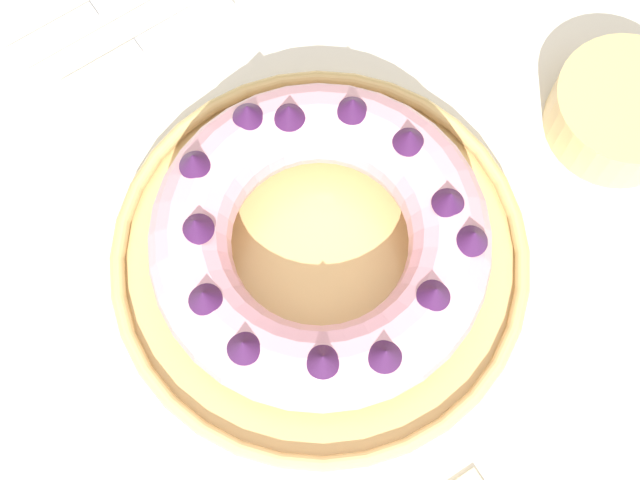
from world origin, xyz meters
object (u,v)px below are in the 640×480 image
(cake_knife, at_px, (136,50))
(serving_knife, at_px, (91,13))
(fork, at_px, (133,19))
(side_bowl, at_px, (621,111))
(serving_dish, at_px, (320,258))
(bundt_cake, at_px, (320,239))

(cake_knife, bearing_deg, serving_knife, -172.04)
(fork, bearing_deg, cake_knife, -28.60)
(fork, height_order, serving_knife, serving_knife)
(fork, height_order, side_bowl, side_bowl)
(serving_dish, distance_m, cake_knife, 0.26)
(cake_knife, bearing_deg, bundt_cake, -0.72)
(serving_dish, relative_size, fork, 1.83)
(fork, relative_size, side_bowl, 1.53)
(bundt_cake, relative_size, side_bowl, 2.18)
(side_bowl, bearing_deg, bundt_cake, -98.15)
(bundt_cake, bearing_deg, serving_knife, -173.52)
(serving_knife, height_order, side_bowl, side_bowl)
(serving_dish, xyz_separation_m, fork, (-0.29, -0.01, -0.01))
(bundt_cake, height_order, serving_knife, bundt_cake)
(bundt_cake, xyz_separation_m, fork, (-0.29, -0.01, -0.05))
(serving_dish, bearing_deg, serving_knife, -173.52)
(serving_knife, bearing_deg, serving_dish, 3.97)
(fork, distance_m, side_bowl, 0.43)
(fork, bearing_deg, serving_knife, -137.08)
(serving_knife, bearing_deg, bundt_cake, 3.97)
(serving_dish, distance_m, bundt_cake, 0.04)
(fork, relative_size, serving_knife, 0.93)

